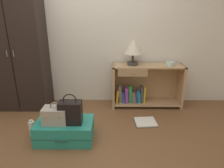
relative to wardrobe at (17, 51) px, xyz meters
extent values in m
plane|color=brown|center=(1.14, -1.20, -0.96)|extent=(9.00, 9.00, 0.00)
cube|color=silver|center=(1.14, 0.30, 0.34)|extent=(6.40, 0.10, 2.60)
cube|color=black|center=(0.00, 0.00, 0.00)|extent=(0.86, 0.45, 1.91)
cube|color=black|center=(0.00, -0.23, 0.00)|extent=(0.01, 0.01, 1.81)
cylinder|color=gray|center=(-0.05, -0.24, 0.00)|extent=(0.01, 0.01, 0.09)
cylinder|color=gray|center=(0.05, -0.24, 0.00)|extent=(0.01, 0.01, 0.09)
cube|color=tan|center=(1.51, 0.04, -0.60)|extent=(0.04, 0.35, 0.72)
cube|color=tan|center=(2.64, 0.04, -0.60)|extent=(0.04, 0.35, 0.72)
cube|color=tan|center=(2.08, 0.04, -0.25)|extent=(1.17, 0.35, 0.02)
cube|color=tan|center=(2.08, 0.04, -0.90)|extent=(1.09, 0.35, 0.02)
cube|color=tan|center=(2.08, 0.21, -0.60)|extent=(1.09, 0.01, 0.70)
cube|color=#A68259|center=(1.82, -0.12, -0.32)|extent=(0.47, 0.02, 0.12)
sphere|color=#9E844C|center=(1.82, -0.14, -0.32)|extent=(0.02, 0.02, 0.02)
cube|color=gold|center=(1.58, 0.01, -0.78)|extent=(0.05, 0.11, 0.22)
cube|color=#726659|center=(1.63, 0.01, -0.74)|extent=(0.07, 0.10, 0.30)
cube|color=#2D51B2|center=(1.68, 0.01, -0.80)|extent=(0.05, 0.11, 0.18)
cube|color=purple|center=(1.74, 0.01, -0.76)|extent=(0.07, 0.12, 0.27)
cube|color=green|center=(1.80, 0.01, -0.74)|extent=(0.07, 0.09, 0.30)
cube|color=#726659|center=(1.86, 0.01, -0.80)|extent=(0.07, 0.13, 0.19)
cube|color=#2D51B2|center=(1.91, 0.01, -0.78)|extent=(0.04, 0.09, 0.23)
cube|color=teal|center=(1.95, 0.01, -0.79)|extent=(0.05, 0.08, 0.20)
cube|color=#4C474C|center=(2.00, 0.01, -0.75)|extent=(0.05, 0.11, 0.29)
cube|color=gold|center=(2.04, 0.01, -0.75)|extent=(0.03, 0.10, 0.28)
cylinder|color=#3D3838|center=(1.82, 0.05, -0.21)|extent=(0.17, 0.17, 0.05)
cylinder|color=#3D3838|center=(1.82, 0.05, -0.12)|extent=(0.04, 0.04, 0.13)
cone|color=beige|center=(1.82, 0.05, 0.06)|extent=(0.28, 0.28, 0.24)
cylinder|color=silver|center=(2.42, 0.02, -0.21)|extent=(0.14, 0.14, 0.06)
cube|color=teal|center=(0.91, -0.97, -0.83)|extent=(0.70, 0.41, 0.26)
cube|color=#235E52|center=(0.91, -0.97, -0.83)|extent=(0.71, 0.42, 0.01)
cube|color=#235E52|center=(0.91, -1.19, -0.83)|extent=(0.14, 0.02, 0.03)
cube|color=#A89E8E|center=(0.81, -1.01, -0.59)|extent=(0.28, 0.19, 0.20)
torus|color=slate|center=(0.81, -1.01, -0.47)|extent=(0.11, 0.02, 0.11)
cube|color=tan|center=(0.74, -1.11, -0.56)|extent=(0.02, 0.01, 0.02)
cube|color=tan|center=(0.89, -1.11, -0.56)|extent=(0.02, 0.01, 0.02)
cube|color=black|center=(1.00, -1.00, -0.56)|extent=(0.27, 0.16, 0.28)
torus|color=black|center=(1.00, -1.00, -0.40)|extent=(0.16, 0.01, 0.16)
cylinder|color=white|center=(0.45, -0.87, -0.86)|extent=(0.07, 0.07, 0.19)
cylinder|color=silver|center=(0.45, -0.87, -0.75)|extent=(0.04, 0.04, 0.02)
cube|color=white|center=(1.98, -0.56, -0.95)|extent=(0.33, 0.30, 0.02)
cube|color=black|center=(1.98, -0.56, -0.95)|extent=(0.35, 0.32, 0.01)
camera|label=1|loc=(1.51, -3.16, 0.58)|focal=32.45mm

